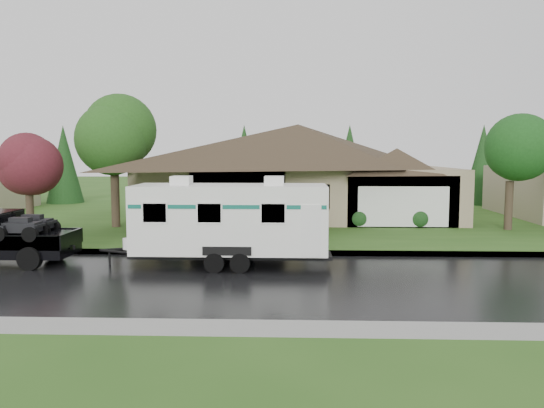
% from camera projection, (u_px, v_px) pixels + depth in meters
% --- Properties ---
extents(ground, '(140.00, 140.00, 0.00)m').
position_uv_depth(ground, '(246.00, 267.00, 18.85)').
color(ground, '#2E581B').
rests_on(ground, ground).
extents(road, '(140.00, 8.00, 0.01)m').
position_uv_depth(road, '(241.00, 280.00, 16.86)').
color(road, black).
rests_on(road, ground).
extents(curb, '(140.00, 0.50, 0.15)m').
position_uv_depth(curb, '(251.00, 253.00, 21.08)').
color(curb, gray).
rests_on(curb, ground).
extents(lawn, '(140.00, 26.00, 0.15)m').
position_uv_depth(lawn, '(266.00, 215.00, 33.76)').
color(lawn, '#2E581B').
rests_on(lawn, ground).
extents(house_main, '(19.44, 10.80, 6.90)m').
position_uv_depth(house_main, '(303.00, 160.00, 32.18)').
color(house_main, gray).
rests_on(house_main, lawn).
extents(tree_left_green, '(4.09, 4.09, 6.76)m').
position_uv_depth(tree_left_green, '(114.00, 137.00, 27.44)').
color(tree_left_green, '#382B1E').
rests_on(tree_left_green, lawn).
extents(tree_red, '(2.85, 2.85, 4.72)m').
position_uv_depth(tree_red, '(28.00, 166.00, 24.81)').
color(tree_red, '#382B1E').
rests_on(tree_red, lawn).
extents(tree_right_green, '(3.40, 3.40, 5.62)m').
position_uv_depth(tree_right_green, '(511.00, 152.00, 26.50)').
color(tree_right_green, '#382B1E').
rests_on(tree_right_green, lawn).
extents(shrub_row, '(13.60, 1.00, 1.00)m').
position_uv_depth(shrub_row, '(299.00, 217.00, 27.96)').
color(shrub_row, '#143814').
rests_on(shrub_row, lawn).
extents(travel_trailer, '(7.17, 2.52, 3.22)m').
position_uv_depth(travel_trailer, '(231.00, 219.00, 18.83)').
color(travel_trailer, white).
rests_on(travel_trailer, ground).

